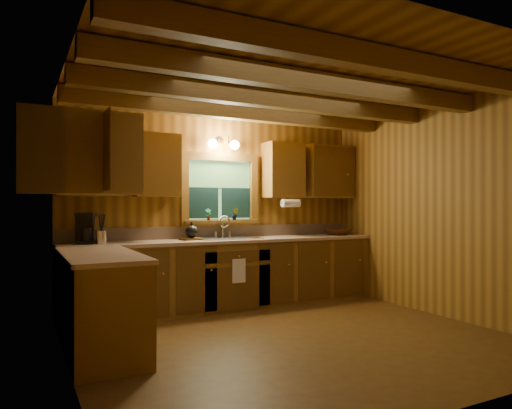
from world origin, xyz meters
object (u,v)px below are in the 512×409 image
Objects in this scene: sink at (228,242)px; coffee_maker at (86,228)px; cutting_board at (192,239)px; wicker_basket at (338,232)px.

sink is 1.78m from coffee_maker.
coffee_maker is 1.32× the size of cutting_board.
wicker_basket is at bearing -1.02° from sink.
sink reaches higher than wicker_basket.
sink is at bearing 178.98° from wicker_basket.
coffee_maker reaches higher than wicker_basket.
wicker_basket reaches higher than cutting_board.
wicker_basket is at bearing -11.08° from cutting_board.
cutting_board is (1.27, -0.03, -0.16)m from coffee_maker.
coffee_maker reaches higher than cutting_board.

